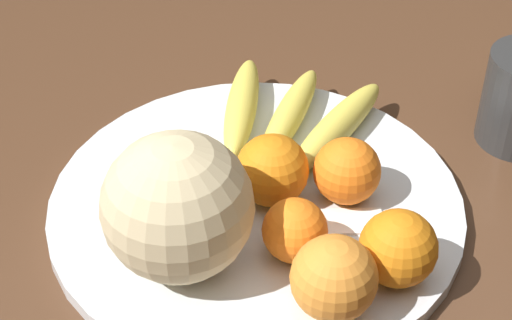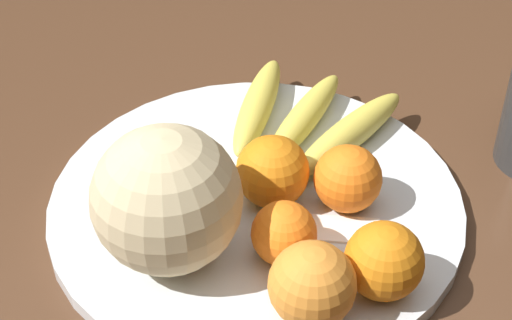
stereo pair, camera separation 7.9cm
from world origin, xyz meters
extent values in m
cube|color=#4C301E|center=(0.00, 0.00, 0.74)|extent=(1.65, 0.88, 0.04)
cylinder|color=silver|center=(-0.03, 0.06, 0.77)|extent=(0.40, 0.40, 0.02)
torus|color=navy|center=(-0.03, 0.06, 0.77)|extent=(0.40, 0.40, 0.01)
sphere|color=beige|center=(0.05, 0.12, 0.84)|extent=(0.13, 0.13, 0.13)
sphere|color=#473819|center=(-0.04, 0.03, 0.79)|extent=(0.02, 0.02, 0.02)
ellipsoid|color=#DBC64C|center=(-0.13, -0.02, 0.79)|extent=(0.15, 0.15, 0.03)
ellipsoid|color=#DBC64C|center=(-0.08, -0.05, 0.79)|extent=(0.12, 0.16, 0.03)
ellipsoid|color=#DBC64C|center=(-0.04, -0.07, 0.79)|extent=(0.08, 0.18, 0.03)
sphere|color=orange|center=(-0.11, 0.07, 0.81)|extent=(0.06, 0.06, 0.06)
sphere|color=orange|center=(-0.04, 0.06, 0.81)|extent=(0.07, 0.07, 0.07)
sphere|color=orange|center=(-0.05, 0.14, 0.81)|extent=(0.06, 0.06, 0.06)
sphere|color=orange|center=(-0.06, 0.20, 0.81)|extent=(0.07, 0.07, 0.07)
sphere|color=orange|center=(-0.13, 0.18, 0.81)|extent=(0.07, 0.07, 0.07)
cube|color=white|center=(-0.09, 0.10, 0.78)|extent=(0.10, 0.05, 0.00)
camera|label=1|loc=(0.10, 0.66, 1.33)|focal=60.00mm
camera|label=2|loc=(0.02, 0.67, 1.33)|focal=60.00mm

